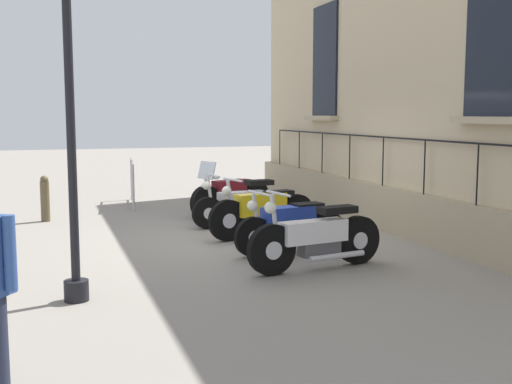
# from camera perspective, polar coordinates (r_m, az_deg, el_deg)

# --- Properties ---
(ground_plane) EXTENTS (60.00, 60.00, 0.00)m
(ground_plane) POSITION_cam_1_polar(r_m,az_deg,el_deg) (11.09, 0.35, -4.09)
(ground_plane) COLOR gray
(building_facade) EXTENTS (0.82, 12.79, 6.54)m
(building_facade) POSITION_cam_1_polar(r_m,az_deg,el_deg) (12.12, 13.18, 11.65)
(building_facade) COLOR #C6B28E
(building_facade) RESTS_ON ground_plane
(motorcycle_maroon) EXTENTS (1.94, 0.98, 1.18)m
(motorcycle_maroon) POSITION_cam_1_polar(r_m,az_deg,el_deg) (13.36, -2.29, -0.32)
(motorcycle_maroon) COLOR black
(motorcycle_maroon) RESTS_ON ground_plane
(motorcycle_silver) EXTENTS (2.11, 0.64, 1.02)m
(motorcycle_silver) POSITION_cam_1_polar(r_m,az_deg,el_deg) (12.17, -1.09, -1.12)
(motorcycle_silver) COLOR black
(motorcycle_silver) RESTS_ON ground_plane
(motorcycle_yellow) EXTENTS (2.08, 0.73, 1.05)m
(motorcycle_yellow) POSITION_cam_1_polar(r_m,az_deg,el_deg) (11.06, 0.61, -1.73)
(motorcycle_yellow) COLOR black
(motorcycle_yellow) RESTS_ON ground_plane
(motorcycle_blue) EXTENTS (1.91, 0.67, 0.98)m
(motorcycle_blue) POSITION_cam_1_polar(r_m,az_deg,el_deg) (9.84, 3.10, -2.99)
(motorcycle_blue) COLOR black
(motorcycle_blue) RESTS_ON ground_plane
(motorcycle_white) EXTENTS (2.10, 0.64, 1.11)m
(motorcycle_white) POSITION_cam_1_polar(r_m,az_deg,el_deg) (8.81, 5.39, -4.16)
(motorcycle_white) COLOR black
(motorcycle_white) RESTS_ON ground_plane
(lamppost) EXTENTS (0.36, 1.06, 3.83)m
(lamppost) POSITION_cam_1_polar(r_m,az_deg,el_deg) (7.43, -16.43, 11.49)
(lamppost) COLOR black
(lamppost) RESTS_ON ground_plane
(crowd_barrier) EXTENTS (0.26, 1.99, 1.05)m
(crowd_barrier) POSITION_cam_1_polar(r_m,az_deg,el_deg) (15.24, -10.99, 0.95)
(crowd_barrier) COLOR #B7B7BF
(crowd_barrier) RESTS_ON ground_plane
(bollard) EXTENTS (0.18, 0.18, 0.92)m
(bollard) POSITION_cam_1_polar(r_m,az_deg,el_deg) (13.37, -18.34, -0.54)
(bollard) COLOR brown
(bollard) RESTS_ON ground_plane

